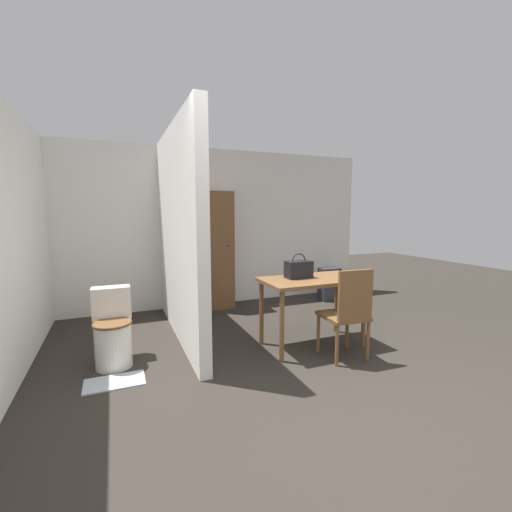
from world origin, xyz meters
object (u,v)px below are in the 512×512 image
object	(u,v)px
toilet	(113,332)
dining_table	(313,287)
space_heater	(329,284)
wooden_cabinet	(216,250)
handbag	(299,269)
wooden_chair	(348,311)

from	to	relation	value
toilet	dining_table	bearing A→B (deg)	-9.44
toilet	space_heater	size ratio (longest dim) A/B	1.35
dining_table	wooden_cabinet	size ratio (longest dim) A/B	0.63
dining_table	space_heater	distance (m)	2.15
handbag	wooden_cabinet	bearing A→B (deg)	102.87
toilet	handbag	distance (m)	2.04
wooden_cabinet	toilet	bearing A→B (deg)	-133.87
dining_table	wooden_cabinet	world-z (taller)	wooden_cabinet
dining_table	wooden_chair	distance (m)	0.51
dining_table	toilet	world-z (taller)	dining_table
dining_table	space_heater	size ratio (longest dim) A/B	2.06
handbag	toilet	bearing A→B (deg)	172.33
toilet	space_heater	distance (m)	3.67
toilet	wooden_cabinet	world-z (taller)	wooden_cabinet
space_heater	wooden_cabinet	bearing A→B (deg)	170.72
dining_table	wooden_chair	world-z (taller)	wooden_chair
handbag	space_heater	xyz separation A→B (m)	(1.49, 1.54, -0.60)
wooden_chair	handbag	bearing A→B (deg)	119.40
dining_table	wooden_chair	bearing A→B (deg)	-74.07
wooden_chair	toilet	distance (m)	2.37
space_heater	toilet	bearing A→B (deg)	-159.67
wooden_cabinet	space_heater	distance (m)	2.04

